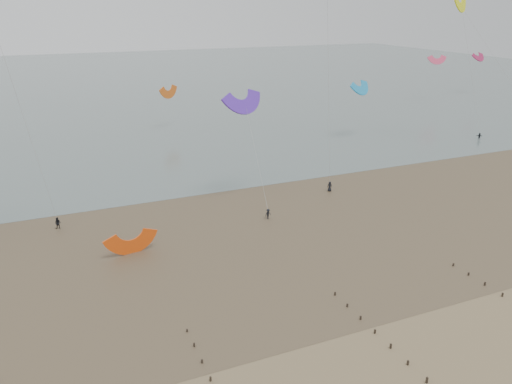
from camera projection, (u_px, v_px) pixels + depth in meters
ground at (365, 368)px, 47.07m from camera, size 500.00×500.00×0.00m
sea_and_shore at (211, 232)px, 75.21m from camera, size 500.00×665.00×0.03m
kitesurfers at (324, 178)px, 95.72m from camera, size 149.00×25.85×1.88m
grounded_kite at (132, 253)px, 68.86m from camera, size 6.93×5.75×3.46m
kites_airborne at (120, 60)px, 108.73m from camera, size 246.48×109.64×44.87m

